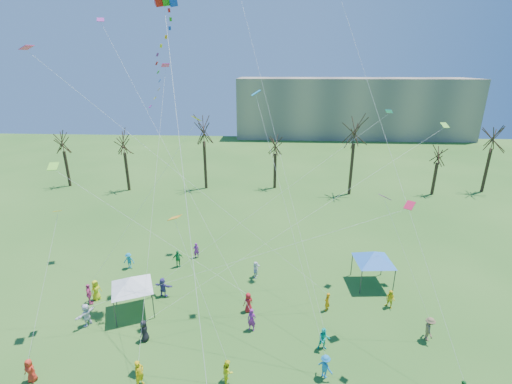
# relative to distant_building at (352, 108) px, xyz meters

# --- Properties ---
(distant_building) EXTENTS (60.00, 14.00, 15.00)m
(distant_building) POSITION_rel_distant_building_xyz_m (0.00, 0.00, 0.00)
(distant_building) COLOR gray
(distant_building) RESTS_ON ground
(bare_tree_row) EXTENTS (69.53, 8.43, 11.88)m
(bare_tree_row) POSITION_rel_distant_building_xyz_m (-18.68, -45.40, -0.06)
(bare_tree_row) COLOR black
(bare_tree_row) RESTS_ON ground
(big_box_kite) EXTENTS (3.08, 7.22, 23.70)m
(big_box_kite) POSITION_rel_distant_building_xyz_m (-27.31, -72.60, 10.95)
(big_box_kite) COLOR red
(big_box_kite) RESTS_ON ground
(canopy_tent_white) EXTENTS (3.81, 3.81, 3.12)m
(canopy_tent_white) POSITION_rel_distant_building_xyz_m (-30.63, -74.66, -4.85)
(canopy_tent_white) COLOR #3F3F44
(canopy_tent_white) RESTS_ON ground
(canopy_tent_blue) EXTENTS (4.29, 4.29, 3.23)m
(canopy_tent_blue) POSITION_rel_distant_building_xyz_m (-11.24, -69.78, -4.77)
(canopy_tent_blue) COLOR #3F3F44
(canopy_tent_blue) RESTS_ON ground
(festival_crowd) EXTENTS (26.50, 15.85, 1.83)m
(festival_crowd) POSITION_rel_distant_building_xyz_m (-24.10, -75.06, -6.66)
(festival_crowd) COLOR red
(festival_crowd) RESTS_ON ground
(small_kites_aloft) EXTENTS (30.22, 18.72, 33.80)m
(small_kites_aloft) POSITION_rel_distant_building_xyz_m (-23.25, -71.91, 6.72)
(small_kites_aloft) COLOR #ECAF0C
(small_kites_aloft) RESTS_ON ground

